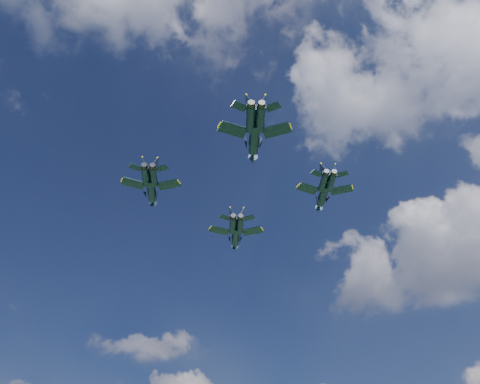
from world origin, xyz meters
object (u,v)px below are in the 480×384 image
(jet_right, at_px, (322,196))
(jet_slot, at_px, (254,140))
(jet_lead, at_px, (236,236))
(jet_left, at_px, (152,191))

(jet_right, relative_size, jet_slot, 0.89)
(jet_lead, relative_size, jet_slot, 0.95)
(jet_lead, distance_m, jet_left, 25.62)
(jet_left, xyz_separation_m, jet_slot, (23.76, 0.99, 0.57))
(jet_left, bearing_deg, jet_slot, -39.17)
(jet_slot, bearing_deg, jet_right, 51.17)
(jet_right, xyz_separation_m, jet_slot, (0.24, -23.14, -1.53))
(jet_slot, bearing_deg, jet_left, 142.97)
(jet_lead, bearing_deg, jet_slot, -86.74)
(jet_lead, xyz_separation_m, jet_right, (23.36, -1.40, -0.08))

